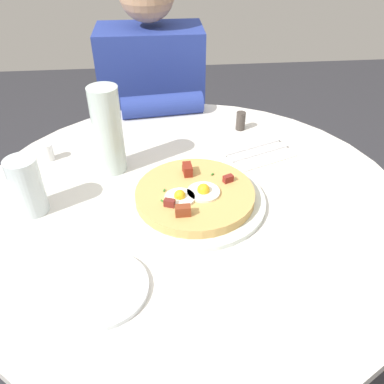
# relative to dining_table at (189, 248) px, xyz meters

# --- Properties ---
(ground_plane) EXTENTS (6.00, 6.00, 0.00)m
(ground_plane) POSITION_rel_dining_table_xyz_m (0.00, 0.00, -0.56)
(ground_plane) COLOR #2D2D33
(dining_table) EXTENTS (1.03, 1.03, 0.73)m
(dining_table) POSITION_rel_dining_table_xyz_m (0.00, 0.00, 0.00)
(dining_table) COLOR silver
(dining_table) RESTS_ON ground_plane
(person_seated) EXTENTS (0.38, 0.47, 1.14)m
(person_seated) POSITION_rel_dining_table_xyz_m (0.08, -0.72, -0.05)
(person_seated) COLOR #2D2D33
(person_seated) RESTS_ON ground_plane
(pizza_plate) EXTENTS (0.32, 0.32, 0.01)m
(pizza_plate) POSITION_rel_dining_table_xyz_m (-0.01, 0.03, 0.18)
(pizza_plate) COLOR silver
(pizza_plate) RESTS_ON dining_table
(breakfast_pizza) EXTENTS (0.27, 0.27, 0.05)m
(breakfast_pizza) POSITION_rel_dining_table_xyz_m (-0.01, 0.03, 0.20)
(breakfast_pizza) COLOR tan
(breakfast_pizza) RESTS_ON pizza_plate
(bread_plate) EXTENTS (0.17, 0.17, 0.01)m
(bread_plate) POSITION_rel_dining_table_xyz_m (0.18, 0.26, 0.18)
(bread_plate) COLOR white
(bread_plate) RESTS_ON dining_table
(napkin) EXTENTS (0.21, 0.19, 0.00)m
(napkin) POSITION_rel_dining_table_xyz_m (-0.20, -0.18, 0.18)
(napkin) COLOR white
(napkin) RESTS_ON dining_table
(fork) EXTENTS (0.17, 0.08, 0.00)m
(fork) POSITION_rel_dining_table_xyz_m (-0.19, -0.20, 0.18)
(fork) COLOR silver
(fork) RESTS_ON napkin
(knife) EXTENTS (0.17, 0.08, 0.00)m
(knife) POSITION_rel_dining_table_xyz_m (-0.21, -0.16, 0.18)
(knife) COLOR silver
(knife) RESTS_ON napkin
(water_glass) EXTENTS (0.07, 0.07, 0.13)m
(water_glass) POSITION_rel_dining_table_xyz_m (0.35, 0.02, 0.24)
(water_glass) COLOR silver
(water_glass) RESTS_ON dining_table
(water_bottle) EXTENTS (0.07, 0.07, 0.22)m
(water_bottle) POSITION_rel_dining_table_xyz_m (0.19, -0.13, 0.28)
(water_bottle) COLOR silver
(water_bottle) RESTS_ON dining_table
(salt_shaker) EXTENTS (0.03, 0.03, 0.05)m
(salt_shaker) POSITION_rel_dining_table_xyz_m (0.36, -0.19, 0.20)
(salt_shaker) COLOR white
(salt_shaker) RESTS_ON dining_table
(pepper_shaker) EXTENTS (0.03, 0.03, 0.05)m
(pepper_shaker) POSITION_rel_dining_table_xyz_m (-0.18, -0.32, 0.20)
(pepper_shaker) COLOR #3F3833
(pepper_shaker) RESTS_ON dining_table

